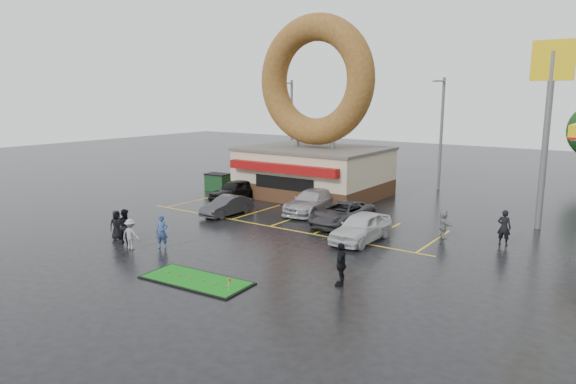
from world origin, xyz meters
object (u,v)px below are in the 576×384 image
Objects in this scene: car_white at (361,227)px; donut_shop at (314,137)px; streetlight_left at (291,126)px; car_grey at (342,213)px; streetlight_mid at (441,131)px; dumpster at (218,182)px; car_black at (235,190)px; car_dgrey at (227,206)px; car_silver at (312,201)px; person_blue at (162,232)px; shell_sign at (549,100)px; putting_green at (196,280)px; person_cameraman at (341,264)px.

donut_shop is at bearing 134.50° from car_white.
car_grey is at bearing -46.00° from streetlight_left.
streetlight_mid is 5.00× the size of dumpster.
car_black is 0.89× the size of car_grey.
car_silver is (4.10, 3.77, 0.13)m from car_dgrey.
car_silver is at bearing 51.57° from person_blue.
car_dgrey is 5.57m from car_silver.
car_black is at bearing 175.70° from car_silver.
shell_sign reaches higher than car_silver.
streetlight_mid is at bearing 96.97° from car_white.
putting_green is at bearing -90.26° from car_grey.
dumpster is (-6.48, 6.11, 0.03)m from car_dgrey.
car_silver is at bearing -106.60° from streetlight_mid.
car_grey is at bearing -21.51° from dumpster.
streetlight_left is at bearing 116.94° from putting_green.
person_cameraman is (8.02, -10.39, 0.14)m from car_silver.
donut_shop is 9.98m from car_grey.
person_cameraman is (2.30, -6.24, 0.13)m from car_white.
car_white is (5.72, -4.15, 0.01)m from car_silver.
streetlight_left is 24.86m from person_blue.
streetlight_mid is 19.10m from car_dgrey.
car_dgrey is at bearing -140.53° from car_silver.
car_dgrey is 0.72× the size of car_silver.
car_grey is 3.56m from car_white.
shell_sign is at bearing -18.99° from streetlight_left.
person_cameraman is 1.00× the size of dumpster.
donut_shop is at bearing 52.23° from car_black.
dumpster is at bearing 164.37° from car_silver.
donut_shop is 1.50× the size of streetlight_mid.
car_white is at bearing -175.22° from person_cameraman.
streetlight_mid is 24.14m from person_cameraman.
person_blue reaches higher than car_black.
car_grey is at bearing 88.49° from putting_green.
person_cameraman is (18.13, -22.46, -3.88)m from streetlight_left.
car_silver is 13.13m from person_cameraman.
dumpster is (-14.48, -10.73, -4.13)m from streetlight_mid.
shell_sign is at bearing -0.83° from dumpster.
car_dgrey is at bearing -69.22° from streetlight_left.
donut_shop is 2.76× the size of putting_green.
streetlight_left is at bearing 135.22° from car_white.
car_dgrey is 8.91m from dumpster.
donut_shop is 10.59m from streetlight_mid.
car_black reaches higher than dumpster.
car_dgrey is 0.77× the size of putting_green.
car_black is (-19.70, -4.01, -6.62)m from shell_sign.
streetlight_left is at bearing -175.91° from streetlight_mid.
shell_sign is 1.18× the size of streetlight_left.
car_black is 16.67m from putting_green.
person_cameraman is (-4.87, -14.54, -6.48)m from shell_sign.
car_dgrey is at bearing 178.70° from car_white.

